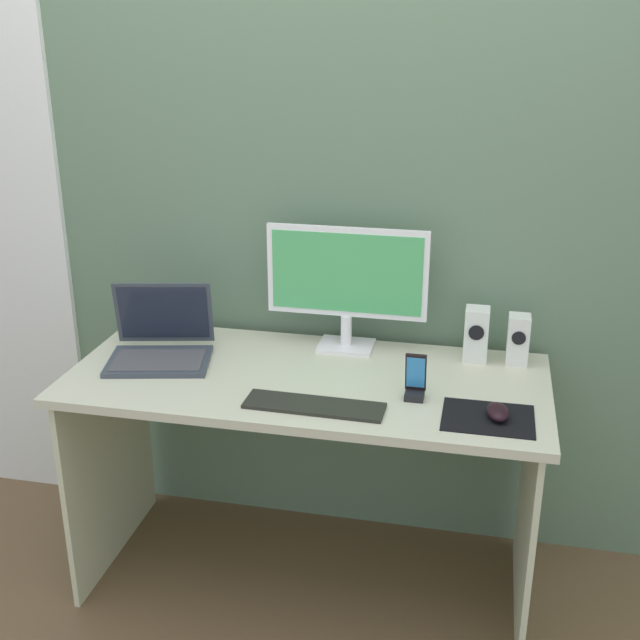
{
  "coord_description": "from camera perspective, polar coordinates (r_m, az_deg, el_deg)",
  "views": [
    {
      "loc": [
        0.51,
        -2.16,
        1.78
      ],
      "look_at": [
        0.05,
        -0.02,
        0.94
      ],
      "focal_mm": 44.83,
      "sensor_mm": 36.0,
      "label": 1
    }
  ],
  "objects": [
    {
      "name": "keyboard_external",
      "position": [
        2.26,
        -0.42,
        -6.13
      ],
      "size": [
        0.4,
        0.12,
        0.01
      ],
      "primitive_type": "cube",
      "rotation": [
        0.0,
        0.0,
        -0.02
      ],
      "color": "black",
      "rests_on": "desk"
    },
    {
      "name": "phone_in_dock",
      "position": [
        2.31,
        6.81,
        -4.46
      ],
      "size": [
        0.06,
        0.05,
        0.14
      ],
      "color": "black",
      "rests_on": "desk"
    },
    {
      "name": "wall_back",
      "position": [
        2.65,
        0.85,
        9.33
      ],
      "size": [
        6.0,
        0.04,
        2.5
      ],
      "primitive_type": "cube",
      "color": "slate",
      "rests_on": "ground_plane"
    },
    {
      "name": "monitor",
      "position": [
        2.57,
        1.92,
        2.83
      ],
      "size": [
        0.52,
        0.14,
        0.41
      ],
      "color": "white",
      "rests_on": "desk"
    },
    {
      "name": "speaker_right",
      "position": [
        2.58,
        13.96,
        -1.35
      ],
      "size": [
        0.07,
        0.07,
        0.16
      ],
      "color": "silver",
      "rests_on": "desk"
    },
    {
      "name": "speaker_near_monitor",
      "position": [
        2.58,
        11.09,
        -1.0
      ],
      "size": [
        0.08,
        0.08,
        0.17
      ],
      "color": "white",
      "rests_on": "desk"
    },
    {
      "name": "desk",
      "position": [
        2.52,
        -0.94,
        -7.16
      ],
      "size": [
        1.46,
        0.65,
        0.75
      ],
      "color": "beige",
      "rests_on": "ground_plane"
    },
    {
      "name": "laptop",
      "position": [
        2.6,
        -11.31,
        -1.73
      ],
      "size": [
        0.37,
        0.33,
        0.23
      ],
      "color": "#39404A",
      "rests_on": "desk"
    },
    {
      "name": "ground_plane",
      "position": [
        2.85,
        -0.87,
        -17.8
      ],
      "size": [
        8.0,
        8.0,
        0.0
      ],
      "primitive_type": "plane",
      "color": "brown"
    },
    {
      "name": "mouse",
      "position": [
        2.24,
        12.58,
        -6.42
      ],
      "size": [
        0.07,
        0.11,
        0.04
      ],
      "primitive_type": "ellipsoid",
      "rotation": [
        0.0,
        0.0,
        0.15
      ],
      "color": "black",
      "rests_on": "mousepad"
    },
    {
      "name": "mousepad",
      "position": [
        2.25,
        11.9,
        -6.85
      ],
      "size": [
        0.25,
        0.2,
        0.0
      ],
      "primitive_type": "cube",
      "color": "black",
      "rests_on": "desk"
    }
  ]
}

